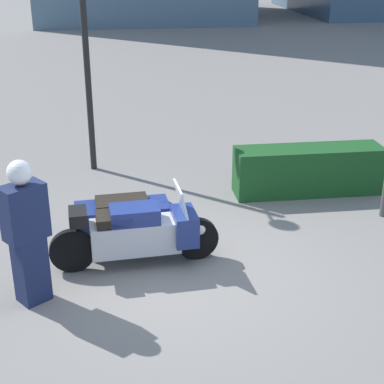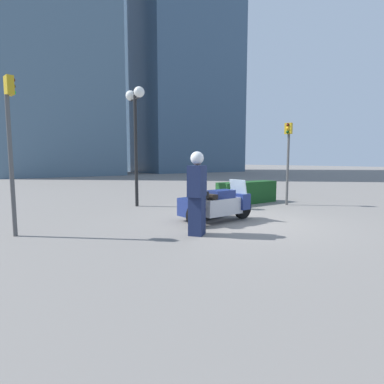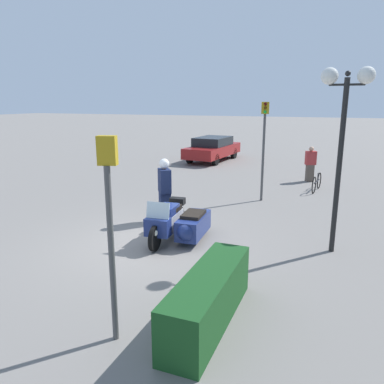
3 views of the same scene
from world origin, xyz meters
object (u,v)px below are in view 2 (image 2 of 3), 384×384
(twin_lamp_post, at_px, (135,115))
(traffic_light_far, at_px, (11,133))
(officer_rider, at_px, (197,191))
(traffic_light_near, at_px, (288,151))
(police_motorcycle, at_px, (214,204))
(hedge_bush_curbside, at_px, (247,193))

(twin_lamp_post, bearing_deg, traffic_light_far, -148.02)
(officer_rider, xyz_separation_m, traffic_light_near, (5.44, 1.80, 1.04))
(officer_rider, bearing_deg, police_motorcycle, -88.66)
(traffic_light_near, bearing_deg, traffic_light_far, -19.60)
(hedge_bush_curbside, xyz_separation_m, twin_lamp_post, (-3.88, 1.76, 2.89))
(traffic_light_near, bearing_deg, police_motorcycle, -6.71)
(twin_lamp_post, relative_size, traffic_light_far, 1.21)
(hedge_bush_curbside, xyz_separation_m, traffic_light_far, (-7.92, -0.75, 1.85))
(officer_rider, bearing_deg, traffic_light_far, 19.79)
(police_motorcycle, distance_m, traffic_light_near, 4.44)
(officer_rider, bearing_deg, traffic_light_near, -108.66)
(twin_lamp_post, bearing_deg, hedge_bush_curbside, -24.43)
(twin_lamp_post, xyz_separation_m, traffic_light_near, (4.79, -2.93, -1.28))
(officer_rider, height_order, hedge_bush_curbside, officer_rider)
(police_motorcycle, height_order, officer_rider, officer_rider)
(hedge_bush_curbside, relative_size, traffic_light_near, 0.87)
(police_motorcycle, xyz_separation_m, traffic_light_far, (-4.73, 1.15, 1.82))
(twin_lamp_post, distance_m, traffic_light_far, 4.87)
(officer_rider, height_order, traffic_light_near, traffic_light_near)
(hedge_bush_curbside, bearing_deg, traffic_light_far, -174.56)
(police_motorcycle, bearing_deg, traffic_light_far, 161.97)
(traffic_light_near, relative_size, traffic_light_far, 0.88)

